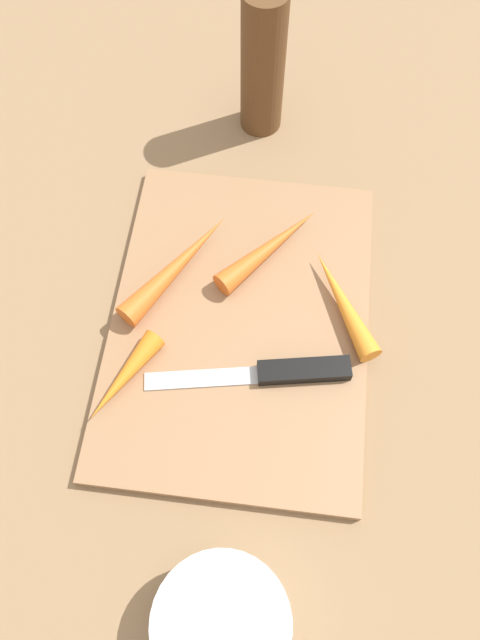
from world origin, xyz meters
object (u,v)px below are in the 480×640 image
object	(u,v)px
carrot_longest	(177,266)
carrot_shortest	(124,377)
knife	(290,371)
carrot_long	(270,248)
pepper_grinder	(263,64)
cutting_board	(240,323)
carrot_short	(343,303)
small_bowl	(222,624)

from	to	relation	value
carrot_longest	carrot_shortest	xyz separation A→B (m)	(-0.13, 0.03, -0.00)
knife	carrot_shortest	bearing A→B (deg)	-0.91
carrot_long	pepper_grinder	xyz separation A→B (m)	(0.20, 0.03, 0.06)
knife	carrot_long	world-z (taller)	carrot_long
carrot_long	carrot_longest	distance (m)	0.10
carrot_longest	carrot_shortest	distance (m)	0.13
knife	cutting_board	bearing A→B (deg)	-53.67
cutting_board	carrot_longest	size ratio (longest dim) A/B	2.33
carrot_shortest	cutting_board	bearing A→B (deg)	154.65
knife	carrot_shortest	size ratio (longest dim) A/B	2.02
carrot_short	pepper_grinder	bearing A→B (deg)	-4.67
cutting_board	carrot_shortest	world-z (taller)	carrot_shortest
cutting_board	carrot_short	world-z (taller)	carrot_short
carrot_long	carrot_short	bearing A→B (deg)	-83.78
small_bowl	pepper_grinder	distance (m)	0.56
carrot_long	carrot_longest	world-z (taller)	carrot_longest
carrot_shortest	carrot_short	bearing A→B (deg)	144.22
cutting_board	carrot_long	xyz separation A→B (m)	(0.08, -0.02, 0.02)
carrot_short	small_bowl	distance (m)	0.31
carrot_long	carrot_short	world-z (taller)	carrot_long
carrot_long	carrot_short	size ratio (longest dim) A/B	1.09
carrot_longest	pepper_grinder	xyz separation A→B (m)	(0.23, -0.06, 0.06)
carrot_shortest	carrot_short	world-z (taller)	same
carrot_long	pepper_grinder	distance (m)	0.21
cutting_board	carrot_shortest	distance (m)	0.13
carrot_longest	carrot_shortest	bearing A→B (deg)	-161.17
cutting_board	carrot_longest	xyz separation A→B (m)	(0.05, 0.07, 0.02)
knife	carrot_long	bearing A→B (deg)	-86.33
carrot_long	carrot_longest	bearing A→B (deg)	151.17
carrot_shortest	pepper_grinder	distance (m)	0.37
knife	carrot_longest	distance (m)	0.16
carrot_longest	carrot_short	xyz separation A→B (m)	(-0.02, -0.17, -0.00)
carrot_long	carrot_shortest	bearing A→B (deg)	-176.64
cutting_board	pepper_grinder	bearing A→B (deg)	1.75
cutting_board	carrot_longest	distance (m)	0.09
carrot_short	carrot_longest	bearing A→B (deg)	54.64
carrot_longest	carrot_short	world-z (taller)	carrot_longest
carrot_short	small_bowl	bearing A→B (deg)	136.30
carrot_long	carrot_shortest	distance (m)	0.20
carrot_short	carrot_long	bearing A→B (deg)	26.94
carrot_short	pepper_grinder	distance (m)	0.28
carrot_long	small_bowl	size ratio (longest dim) A/B	1.24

